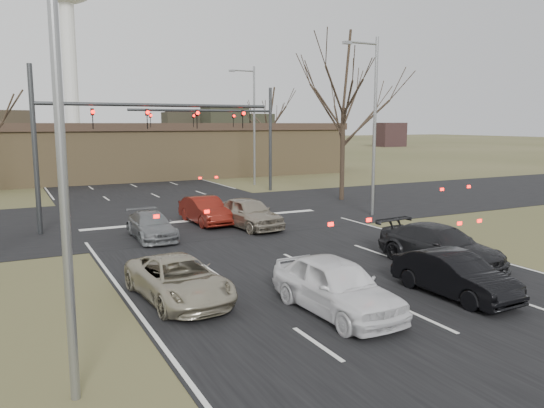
{
  "coord_description": "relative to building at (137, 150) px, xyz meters",
  "views": [
    {
      "loc": [
        -9.99,
        -14.26,
        5.28
      ],
      "look_at": [
        -0.18,
        4.84,
        2.0
      ],
      "focal_mm": 35.0,
      "sensor_mm": 36.0,
      "label": 1
    }
  ],
  "objects": [
    {
      "name": "mast_arm_far",
      "position": [
        4.18,
        -15.0,
        2.35
      ],
      "size": [
        11.12,
        0.24,
        8.0
      ],
      "color": "#383A3D",
      "rests_on": "ground"
    },
    {
      "name": "tree_right_near",
      "position": [
        9.0,
        -22.0,
        6.23
      ],
      "size": [
        6.9,
        6.9,
        11.5
      ],
      "color": "black",
      "rests_on": "ground"
    },
    {
      "name": "road_main",
      "position": [
        -2.0,
        22.0,
        -2.66
      ],
      "size": [
        14.0,
        300.0,
        0.02
      ],
      "primitive_type": "cube",
      "color": "black",
      "rests_on": "ground"
    },
    {
      "name": "car_white_sedan",
      "position": [
        -3.87,
        -40.38,
        -1.87
      ],
      "size": [
        2.05,
        4.71,
        1.58
      ],
      "primitive_type": "imported",
      "rotation": [
        0.0,
        0.0,
        0.04
      ],
      "color": "white",
      "rests_on": "ground"
    },
    {
      "name": "car_silver_ahead",
      "position": [
        -0.94,
        -28.17,
        -1.89
      ],
      "size": [
        2.34,
        4.75,
        1.56
      ],
      "primitive_type": "imported",
      "rotation": [
        0.0,
        0.0,
        0.11
      ],
      "color": "gray",
      "rests_on": "ground"
    },
    {
      "name": "car_charcoal_sedan",
      "position": [
        2.43,
        -37.98,
        -1.92
      ],
      "size": [
        2.65,
        5.34,
        1.49
      ],
      "primitive_type": "imported",
      "rotation": [
        0.0,
        0.0,
        0.11
      ],
      "color": "black",
      "rests_on": "ground"
    },
    {
      "name": "streetlight_right_near",
      "position": [
        6.82,
        -28.0,
        2.92
      ],
      "size": [
        2.34,
        0.25,
        10.0
      ],
      "color": "gray",
      "rests_on": "ground"
    },
    {
      "name": "road_cross",
      "position": [
        -2.0,
        -23.0,
        -2.65
      ],
      "size": [
        200.0,
        14.0,
        0.02
      ],
      "primitive_type": "cube",
      "color": "black",
      "rests_on": "ground"
    },
    {
      "name": "car_black_hatch",
      "position": [
        0.16,
        -40.84,
        -1.98
      ],
      "size": [
        1.58,
        4.19,
        1.36
      ],
      "primitive_type": "imported",
      "rotation": [
        0.0,
        0.0,
        0.03
      ],
      "color": "black",
      "rests_on": "ground"
    },
    {
      "name": "streetlight_right_far",
      "position": [
        7.32,
        -11.0,
        2.92
      ],
      "size": [
        2.34,
        0.25,
        10.0
      ],
      "color": "gray",
      "rests_on": "ground"
    },
    {
      "name": "streetlight_left",
      "position": [
        -10.82,
        -42.0,
        2.92
      ],
      "size": [
        2.34,
        0.25,
        10.0
      ],
      "color": "gray",
      "rests_on": "ground"
    },
    {
      "name": "mast_arm_near",
      "position": [
        -7.23,
        -25.0,
        2.41
      ],
      "size": [
        12.12,
        0.24,
        8.0
      ],
      "color": "#383A3D",
      "rests_on": "ground"
    },
    {
      "name": "car_silver_suv",
      "position": [
        -7.47,
        -37.31,
        -2.02
      ],
      "size": [
        2.5,
        4.81,
        1.29
      ],
      "primitive_type": "imported",
      "rotation": [
        0.0,
        0.0,
        0.08
      ],
      "color": "#A79F87",
      "rests_on": "ground"
    },
    {
      "name": "tree_right_far",
      "position": [
        13.0,
        -3.0,
        4.29
      ],
      "size": [
        5.4,
        5.4,
        9.0
      ],
      "color": "black",
      "rests_on": "ground"
    },
    {
      "name": "ground",
      "position": [
        -2.0,
        -38.0,
        -2.67
      ],
      "size": [
        360.0,
        360.0,
        0.0
      ],
      "primitive_type": "plane",
      "color": "#434524",
      "rests_on": "ground"
    },
    {
      "name": "building",
      "position": [
        0.0,
        0.0,
        0.0
      ],
      "size": [
        42.4,
        10.4,
        5.3
      ],
      "color": "olive",
      "rests_on": "ground"
    },
    {
      "name": "car_grey_ahead",
      "position": [
        -6.0,
        -28.41,
        -2.05
      ],
      "size": [
        1.77,
        4.24,
        1.22
      ],
      "primitive_type": "imported",
      "rotation": [
        0.0,
        0.0,
        -0.01
      ],
      "color": "slate",
      "rests_on": "ground"
    },
    {
      "name": "car_red_ahead",
      "position": [
        -2.5,
        -26.05,
        -1.95
      ],
      "size": [
        1.68,
        4.37,
        1.42
      ],
      "primitive_type": "imported",
      "rotation": [
        0.0,
        0.0,
        0.04
      ],
      "color": "#5E140D",
      "rests_on": "ground"
    }
  ]
}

